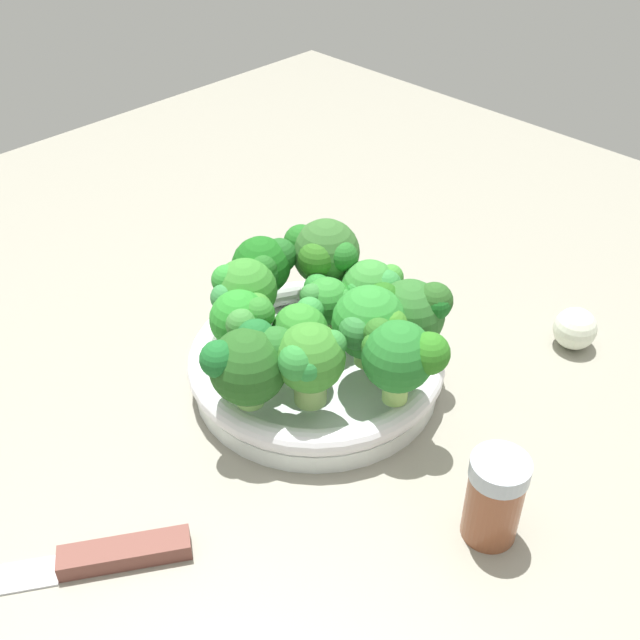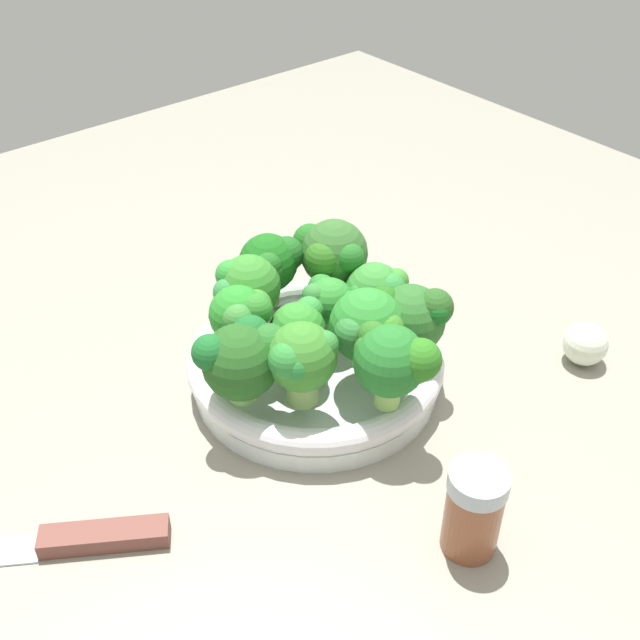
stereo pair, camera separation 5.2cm
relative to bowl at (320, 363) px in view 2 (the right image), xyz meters
The scene contains 17 objects.
ground_plane 3.67cm from the bowl, 18.76° to the left, with size 130.00×130.00×2.50cm, color gray.
bowl is the anchor object (origin of this frame).
broccoli_floret_0 5.90cm from the bowl, 56.41° to the right, with size 5.18×4.74×5.37cm.
broccoli_floret_1 6.08cm from the bowl, 94.97° to the left, with size 4.93×5.43×5.93cm.
broccoli_floret_2 9.45cm from the bowl, 61.19° to the left, with size 5.63×5.63×7.03cm.
broccoli_floret_3 10.44cm from the bowl, ahead, with size 5.74×6.24×7.39cm.
broccoli_floret_4 10.00cm from the bowl, 136.10° to the right, with size 6.57×6.45×6.99cm.
broccoli_floret_5 10.52cm from the bowl, 47.48° to the right, with size 8.01×6.95×8.11cm.
broccoli_floret_6 9.88cm from the bowl, 128.44° to the left, with size 5.79×6.14×7.53cm.
broccoli_floret_7 11.56cm from the bowl, behind, with size 7.23×5.97×7.61cm.
broccoli_floret_8 8.02cm from the bowl, 165.14° to the right, with size 6.84×7.14×7.60cm.
broccoli_floret_9 8.45cm from the bowl, 93.70° to the right, with size 5.72×5.62×6.04cm.
broccoli_floret_10 9.81cm from the bowl, 24.91° to the left, with size 5.80×6.53×7.28cm.
broccoli_floret_11 10.96cm from the bowl, 96.29° to the left, with size 6.41×7.75×7.06cm.
knife 28.23cm from the bowl, 92.50° to the left, with size 16.54×23.59×1.50cm.
garlic_bulb 25.47cm from the bowl, 123.42° to the right, with size 4.21×4.21×4.21cm, color white.
pepper_shaker 21.66cm from the bowl, behind, with size 4.41×4.41×7.77cm.
Camera 2 is at (-43.90, 34.74, 49.42)cm, focal length 44.11 mm.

